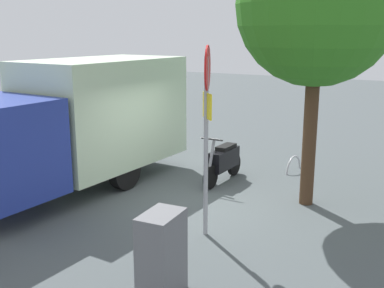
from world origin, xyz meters
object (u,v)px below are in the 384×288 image
object	(u,v)px
box_truck_near	(76,120)
street_tree	(317,5)
motorcycle	(224,161)
bike_rack_hoop	(293,171)
stop_sign	(207,112)
utility_cabinet	(162,255)

from	to	relation	value
box_truck_near	street_tree	size ratio (longest dim) A/B	1.30
motorcycle	street_tree	bearing A→B (deg)	78.20
street_tree	bike_rack_hoop	size ratio (longest dim) A/B	6.73
box_truck_near	stop_sign	world-z (taller)	stop_sign
motorcycle	stop_sign	distance (m)	3.63
stop_sign	utility_cabinet	xyz separation A→B (m)	(2.09, 0.44, -1.65)
street_tree	utility_cabinet	distance (m)	5.78
box_truck_near	stop_sign	xyz separation A→B (m)	(0.79, 3.81, 0.63)
street_tree	utility_cabinet	xyz separation A→B (m)	(4.56, -0.66, -3.49)
street_tree	bike_rack_hoop	world-z (taller)	street_tree
box_truck_near	motorcycle	xyz separation A→B (m)	(-2.19, 2.69, -1.11)
box_truck_near	street_tree	xyz separation A→B (m)	(-1.69, 4.92, 2.46)
stop_sign	street_tree	size ratio (longest dim) A/B	0.59
motorcycle	bike_rack_hoop	xyz separation A→B (m)	(-1.70, 1.23, -0.52)
box_truck_near	utility_cabinet	bearing A→B (deg)	58.09
box_truck_near	motorcycle	distance (m)	3.64
utility_cabinet	stop_sign	bearing A→B (deg)	-168.13
box_truck_near	motorcycle	size ratio (longest dim) A/B	4.11
bike_rack_hoop	utility_cabinet	bearing A→B (deg)	2.85
bike_rack_hoop	motorcycle	bearing A→B (deg)	-35.86
box_truck_near	bike_rack_hoop	distance (m)	5.76
stop_sign	motorcycle	bearing A→B (deg)	-159.30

